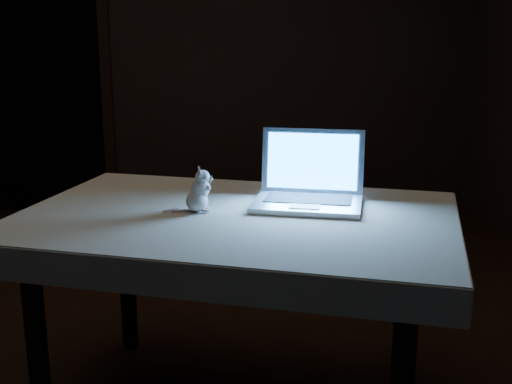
{
  "coord_description": "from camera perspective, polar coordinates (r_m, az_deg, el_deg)",
  "views": [
    {
      "loc": [
        0.18,
        -2.61,
        1.38
      ],
      "look_at": [
        0.34,
        -0.41,
        0.83
      ],
      "focal_mm": 45.0,
      "sensor_mm": 36.0,
      "label": 1
    }
  ],
  "objects": [
    {
      "name": "table",
      "position": [
        2.39,
        -1.73,
        -10.85
      ],
      "size": [
        1.62,
        1.3,
        0.75
      ],
      "primitive_type": null,
      "rotation": [
        0.0,
        0.0,
        -0.32
      ],
      "color": "black",
      "rests_on": "floor"
    },
    {
      "name": "floor",
      "position": [
        2.96,
        -7.37,
        -13.98
      ],
      "size": [
        5.0,
        5.0,
        0.0
      ],
      "primitive_type": "plane",
      "color": "black",
      "rests_on": "ground"
    },
    {
      "name": "doorway",
      "position": [
        5.28,
        -18.49,
        9.82
      ],
      "size": [
        1.06,
        0.36,
        2.13
      ],
      "primitive_type": null,
      "color": "black",
      "rests_on": "back_wall"
    },
    {
      "name": "back_wall",
      "position": [
        5.12,
        -6.37,
        12.97
      ],
      "size": [
        4.5,
        0.04,
        2.6
      ],
      "primitive_type": "cube",
      "color": "black",
      "rests_on": "ground"
    },
    {
      "name": "plush_mouse",
      "position": [
        2.27,
        -5.29,
        0.2
      ],
      "size": [
        0.12,
        0.12,
        0.16
      ],
      "primitive_type": null,
      "rotation": [
        0.0,
        0.0,
        -0.06
      ],
      "color": "silver",
      "rests_on": "tablecloth"
    },
    {
      "name": "laptop",
      "position": [
        2.32,
        4.64,
        1.84
      ],
      "size": [
        0.47,
        0.43,
        0.27
      ],
      "primitive_type": null,
      "rotation": [
        0.0,
        0.0,
        -0.26
      ],
      "color": "silver",
      "rests_on": "tablecloth"
    },
    {
      "name": "tablecloth",
      "position": [
        2.3,
        -2.77,
        -3.04
      ],
      "size": [
        1.73,
        1.38,
        0.11
      ],
      "primitive_type": null,
      "rotation": [
        0.0,
        0.0,
        -0.27
      ],
      "color": "beige",
      "rests_on": "table"
    }
  ]
}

